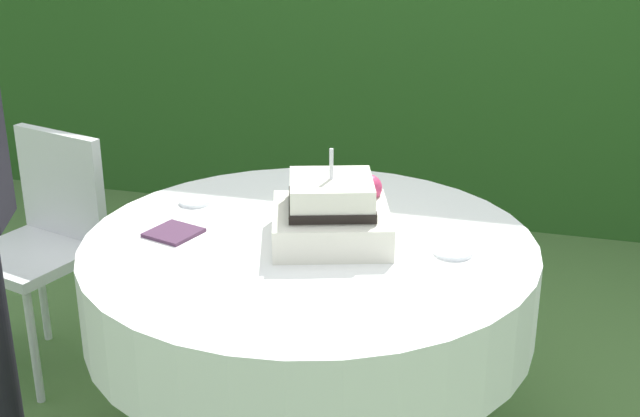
# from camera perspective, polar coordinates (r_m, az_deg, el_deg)

# --- Properties ---
(cake_table) EXTENTS (1.33, 1.33, 0.75)m
(cake_table) POSITION_cam_1_polar(r_m,az_deg,el_deg) (2.56, -0.72, -4.98)
(cake_table) COLOR #4C4C51
(cake_table) RESTS_ON ground_plane
(wedding_cake) EXTENTS (0.42, 0.42, 0.28)m
(wedding_cake) POSITION_cam_1_polar(r_m,az_deg,el_deg) (2.48, 0.83, -0.31)
(wedding_cake) COLOR silver
(wedding_cake) RESTS_ON cake_table
(serving_plate_near) EXTENTS (0.11, 0.11, 0.01)m
(serving_plate_near) POSITION_cam_1_polar(r_m,az_deg,el_deg) (2.98, -0.58, 1.95)
(serving_plate_near) COLOR white
(serving_plate_near) RESTS_ON cake_table
(serving_plate_far) EXTENTS (0.11, 0.11, 0.01)m
(serving_plate_far) POSITION_cam_1_polar(r_m,az_deg,el_deg) (2.44, 8.88, -2.88)
(serving_plate_far) COLOR white
(serving_plate_far) RESTS_ON cake_table
(serving_plate_left) EXTENTS (0.10, 0.10, 0.01)m
(serving_plate_left) POSITION_cam_1_polar(r_m,az_deg,el_deg) (2.81, -8.34, 0.45)
(serving_plate_left) COLOR white
(serving_plate_left) RESTS_ON cake_table
(napkin_stack) EXTENTS (0.17, 0.17, 0.01)m
(napkin_stack) POSITION_cam_1_polar(r_m,az_deg,el_deg) (2.58, -9.74, -1.60)
(napkin_stack) COLOR #4C2D47
(napkin_stack) RESTS_ON cake_table
(garden_chair) EXTENTS (0.50, 0.50, 0.89)m
(garden_chair) POSITION_cam_1_polar(r_m,az_deg,el_deg) (3.28, -17.89, -1.40)
(garden_chair) COLOR white
(garden_chair) RESTS_ON ground_plane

